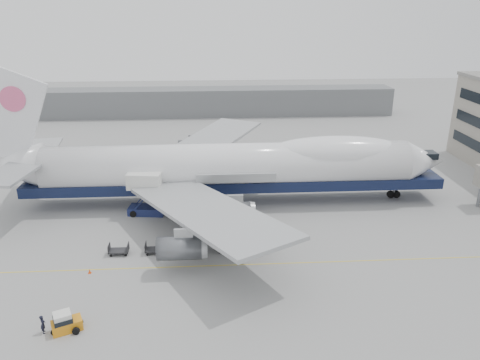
{
  "coord_description": "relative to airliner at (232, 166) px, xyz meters",
  "views": [
    {
      "loc": [
        -2.28,
        -51.72,
        27.52
      ],
      "look_at": [
        1.35,
        6.0,
        5.67
      ],
      "focal_mm": 35.0,
      "sensor_mm": 36.0,
      "label": 1
    }
  ],
  "objects": [
    {
      "name": "ground_worker",
      "position": [
        -18.25,
        -28.43,
        -4.74
      ],
      "size": [
        0.57,
        0.73,
        1.78
      ],
      "primitive_type": "imported",
      "rotation": [
        0.0,
        0.0,
        1.81
      ],
      "color": "black",
      "rests_on": "ground"
    },
    {
      "name": "traffic_cone",
      "position": [
        -16.52,
        -18.7,
        -5.39
      ],
      "size": [
        0.34,
        0.34,
        0.5
      ],
      "rotation": [
        0.0,
        0.0,
        -0.09
      ],
      "color": "#E5430C",
      "rests_on": "ground"
    },
    {
      "name": "ground",
      "position": [
        -0.64,
        -12.0,
        -5.62
      ],
      "size": [
        260.0,
        260.0,
        0.0
      ],
      "primitive_type": "plane",
      "color": "gray",
      "rests_on": "ground"
    },
    {
      "name": "dolly_1",
      "position": [
        -9.84,
        -14.7,
        -5.09
      ],
      "size": [
        2.3,
        1.35,
        1.3
      ],
      "color": "#2D2D30",
      "rests_on": "ground"
    },
    {
      "name": "baggage_tug",
      "position": [
        -16.35,
        -28.28,
        -4.78
      ],
      "size": [
        2.93,
        2.32,
        1.9
      ],
      "rotation": [
        0.0,
        0.0,
        0.42
      ],
      "color": "orange",
      "rests_on": "ground"
    },
    {
      "name": "airliner",
      "position": [
        0.0,
        0.0,
        0.0
      ],
      "size": [
        67.0,
        55.3,
        19.98
      ],
      "color": "white",
      "rests_on": "ground"
    },
    {
      "name": "dolly_4",
      "position": [
        2.82,
        -14.7,
        -5.09
      ],
      "size": [
        2.3,
        1.35,
        1.3
      ],
      "color": "#2D2D30",
      "rests_on": "ground"
    },
    {
      "name": "apron_line",
      "position": [
        -0.64,
        -18.0,
        -5.62
      ],
      "size": [
        60.0,
        0.15,
        0.01
      ],
      "primitive_type": "cube",
      "color": "gold",
      "rests_on": "ground"
    },
    {
      "name": "hangar",
      "position": [
        -10.64,
        58.0,
        -2.12
      ],
      "size": [
        110.0,
        8.0,
        7.0
      ],
      "primitive_type": "cube",
      "color": "slate",
      "rests_on": "ground"
    },
    {
      "name": "catering_truck",
      "position": [
        -12.16,
        -3.48,
        -2.18
      ],
      "size": [
        5.21,
        3.89,
        6.09
      ],
      "rotation": [
        0.0,
        0.0,
        -0.13
      ],
      "color": "navy",
      "rests_on": "ground"
    },
    {
      "name": "dolly_0",
      "position": [
        -14.06,
        -14.7,
        -5.09
      ],
      "size": [
        2.3,
        1.35,
        1.3
      ],
      "color": "#2D2D30",
      "rests_on": "ground"
    },
    {
      "name": "dolly_3",
      "position": [
        -1.4,
        -14.7,
        -5.09
      ],
      "size": [
        2.3,
        1.35,
        1.3
      ],
      "color": "#2D2D30",
      "rests_on": "ground"
    },
    {
      "name": "dolly_2",
      "position": [
        -5.62,
        -14.7,
        -5.09
      ],
      "size": [
        2.3,
        1.35,
        1.3
      ],
      "color": "#2D2D30",
      "rests_on": "ground"
    }
  ]
}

